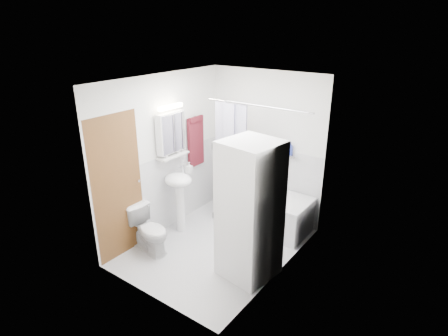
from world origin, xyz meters
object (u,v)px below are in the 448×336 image
Objects in this scene: washer_dryer at (250,211)px; toilet at (149,230)px; bathtub at (263,208)px; sink at (179,189)px.

toilet is (-1.40, -0.40, -0.57)m from washer_dryer.
washer_dryer is 1.56m from toilet.
bathtub is 1.36m from sink.
bathtub is at bearing -25.66° from toilet.
washer_dryer reaches higher than toilet.
sink is 1.57× the size of toilet.
toilet reaches higher than bathtub.
washer_dryer is at bearing -10.87° from sink.
sink is (-0.97, -0.87, 0.39)m from bathtub.
bathtub is at bearing 119.48° from washer_dryer.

